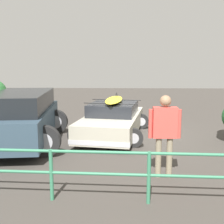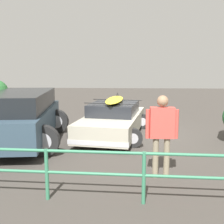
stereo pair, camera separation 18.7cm
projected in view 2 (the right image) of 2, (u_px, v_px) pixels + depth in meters
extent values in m
cube|color=#423D38|center=(133.00, 135.00, 10.14)|extent=(44.00, 44.00, 0.02)
cube|color=#B7B29E|center=(113.00, 123.00, 9.99)|extent=(2.41, 4.49, 0.59)
cube|color=#23262B|center=(114.00, 108.00, 10.08)|extent=(1.86, 2.26, 0.41)
cube|color=silver|center=(98.00, 143.00, 8.01)|extent=(1.81, 0.38, 0.14)
cube|color=silver|center=(123.00, 117.00, 12.04)|extent=(1.81, 0.38, 0.14)
cylinder|color=black|center=(133.00, 138.00, 8.56)|extent=(0.59, 0.18, 0.59)
cylinder|color=#B7B7BC|center=(133.00, 138.00, 8.56)|extent=(0.32, 0.19, 0.32)
cylinder|color=black|center=(77.00, 135.00, 8.93)|extent=(0.59, 0.18, 0.59)
cylinder|color=#B7B7BC|center=(77.00, 135.00, 8.93)|extent=(0.32, 0.19, 0.32)
cylinder|color=black|center=(142.00, 121.00, 11.10)|extent=(0.59, 0.18, 0.59)
cylinder|color=#B7B7BC|center=(142.00, 121.00, 11.10)|extent=(0.32, 0.19, 0.32)
cylinder|color=black|center=(98.00, 120.00, 11.48)|extent=(0.59, 0.18, 0.59)
cylinder|color=#B7B7BC|center=(98.00, 120.00, 11.48)|extent=(0.32, 0.19, 0.32)
cylinder|color=black|center=(111.00, 104.00, 9.49)|extent=(1.85, 0.32, 0.03)
cylinder|color=black|center=(117.00, 100.00, 10.58)|extent=(1.85, 0.32, 0.03)
ellipsoid|color=yellow|center=(114.00, 100.00, 10.11)|extent=(0.74, 2.58, 0.09)
cone|color=black|center=(117.00, 94.00, 11.09)|extent=(0.10, 0.10, 0.14)
cube|color=#334756|center=(22.00, 122.00, 8.94)|extent=(2.36, 4.78, 0.82)
cube|color=black|center=(21.00, 101.00, 8.83)|extent=(2.09, 3.76, 0.55)
cylinder|color=black|center=(36.00, 108.00, 11.28)|extent=(0.80, 0.28, 0.78)
cylinder|color=black|center=(44.00, 141.00, 7.69)|extent=(0.87, 0.22, 0.87)
cylinder|color=#B7B7BC|center=(44.00, 141.00, 7.69)|extent=(0.48, 0.23, 0.48)
cylinder|color=black|center=(57.00, 121.00, 10.40)|extent=(0.87, 0.22, 0.87)
cylinder|color=#B7B7BC|center=(57.00, 121.00, 10.40)|extent=(0.48, 0.23, 0.48)
cylinder|color=black|center=(6.00, 122.00, 10.28)|extent=(0.87, 0.22, 0.87)
cylinder|color=#B7B7BC|center=(6.00, 122.00, 10.28)|extent=(0.48, 0.23, 0.48)
cylinder|color=gray|center=(167.00, 158.00, 6.21)|extent=(0.13, 0.13, 0.90)
cylinder|color=gray|center=(155.00, 158.00, 6.22)|extent=(0.13, 0.13, 0.90)
cube|color=#DB4C42|center=(162.00, 123.00, 6.09)|extent=(0.53, 0.22, 0.68)
sphere|color=#9E7556|center=(163.00, 101.00, 6.01)|extent=(0.24, 0.24, 0.24)
cylinder|color=#DB4C42|center=(176.00, 124.00, 6.08)|extent=(0.09, 0.09, 0.64)
cylinder|color=#DB4C42|center=(148.00, 124.00, 6.10)|extent=(0.09, 0.09, 0.64)
cylinder|color=#387F5B|center=(144.00, 178.00, 4.99)|extent=(0.07, 0.07, 0.97)
cylinder|color=#387F5B|center=(47.00, 175.00, 5.16)|extent=(0.07, 0.07, 0.97)
cylinder|color=#387F5B|center=(46.00, 151.00, 5.08)|extent=(7.09, 0.33, 0.06)
cylinder|color=#387F5B|center=(47.00, 172.00, 5.15)|extent=(7.09, 0.33, 0.06)
cylinder|color=#4C3828|center=(1.00, 124.00, 10.59)|extent=(0.23, 0.23, 0.57)
sphere|color=#2D6B33|center=(3.00, 107.00, 10.69)|extent=(1.19, 1.19, 1.19)
sphere|color=#2D6B33|center=(0.00, 107.00, 10.50)|extent=(1.05, 1.05, 1.05)
sphere|color=#2D6B33|center=(3.00, 106.00, 10.99)|extent=(0.85, 0.85, 0.85)
sphere|color=#2D6B33|center=(9.00, 103.00, 10.61)|extent=(0.98, 0.98, 0.98)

